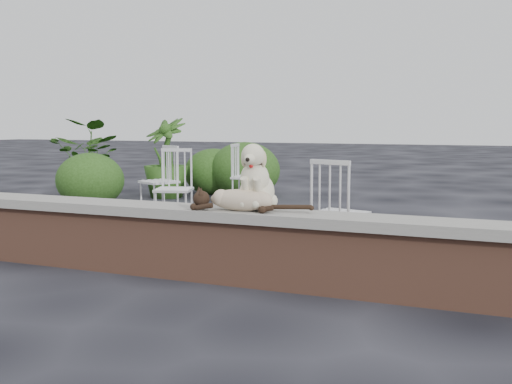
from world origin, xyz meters
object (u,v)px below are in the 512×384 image
at_px(cat, 240,199).
at_px(chair_a, 174,188).
at_px(chair_b, 159,180).
at_px(potted_plant_a, 91,159).
at_px(dog, 257,176).
at_px(potted_plant_b, 166,158).
at_px(chair_e, 248,176).
at_px(chair_c, 340,212).

xyz_separation_m(cat, chair_a, (-1.75, 2.07, -0.21)).
xyz_separation_m(chair_b, potted_plant_a, (-1.89, 1.03, 0.18)).
relative_size(dog, potted_plant_a, 0.40).
bearing_deg(dog, potted_plant_b, 122.79).
relative_size(chair_e, chair_a, 1.00).
bearing_deg(cat, chair_a, 125.41).
bearing_deg(chair_e, chair_a, 165.63).
height_order(dog, chair_b, dog).
xyz_separation_m(potted_plant_a, potted_plant_b, (1.04, 0.63, 0.01)).
relative_size(cat, chair_e, 1.19).
relative_size(dog, potted_plant_b, 0.40).
xyz_separation_m(dog, potted_plant_b, (-3.35, 4.33, -0.18)).
height_order(chair_c, potted_plant_b, potted_plant_b).
height_order(chair_e, potted_plant_b, potted_plant_b).
bearing_deg(chair_c, chair_a, -11.97).
bearing_deg(chair_e, potted_plant_a, 83.03).
height_order(chair_c, chair_a, same).
height_order(chair_b, chair_e, same).
xyz_separation_m(chair_b, chair_a, (0.66, -0.76, 0.00)).
distance_m(chair_b, chair_c, 3.50).
relative_size(chair_c, chair_a, 1.00).
distance_m(dog, chair_c, 1.00).
bearing_deg(chair_e, potted_plant_b, 63.34).
bearing_deg(potted_plant_a, chair_b, -28.53).
bearing_deg(chair_b, chair_e, 79.92).
bearing_deg(cat, potted_plant_b, 121.19).
relative_size(chair_b, chair_e, 1.00).
height_order(cat, potted_plant_a, potted_plant_a).
height_order(potted_plant_a, potted_plant_b, potted_plant_b).
height_order(dog, chair_a, dog).
height_order(chair_b, potted_plant_a, potted_plant_a).
height_order(dog, chair_c, dog).
distance_m(chair_b, chair_e, 1.38).
relative_size(chair_a, potted_plant_b, 0.71).
xyz_separation_m(dog, cat, (-0.08, -0.15, -0.17)).
bearing_deg(cat, dog, 57.05).
bearing_deg(chair_a, potted_plant_a, 127.88).
relative_size(cat, chair_c, 1.19).
bearing_deg(chair_b, potted_plant_b, 146.11).
bearing_deg(chair_a, dog, -63.40).
xyz_separation_m(cat, chair_c, (0.55, 0.95, -0.21)).
bearing_deg(chair_e, dog, -164.41).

